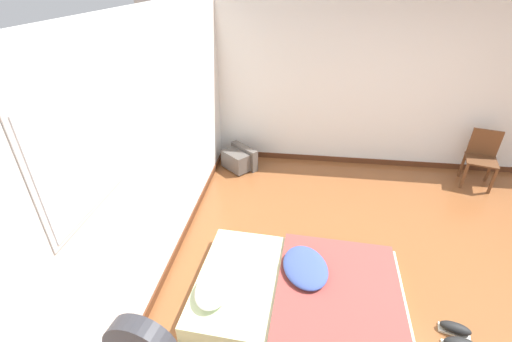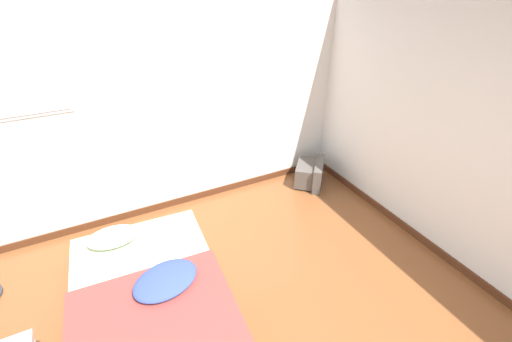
# 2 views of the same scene
# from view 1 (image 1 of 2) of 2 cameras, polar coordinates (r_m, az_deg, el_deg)

# --- Properties ---
(ground_plane) EXTENTS (20.00, 20.00, 0.00)m
(ground_plane) POSITION_cam_1_polar(r_m,az_deg,el_deg) (4.28, 28.82, -15.68)
(ground_plane) COLOR brown
(wall_back) EXTENTS (7.44, 0.08, 2.60)m
(wall_back) POSITION_cam_1_polar(r_m,az_deg,el_deg) (3.43, -16.30, 2.46)
(wall_back) COLOR white
(wall_back) RESTS_ON ground_plane
(wall_right) EXTENTS (0.08, 8.29, 2.60)m
(wall_right) POSITION_cam_1_polar(r_m,az_deg,el_deg) (5.78, 24.28, 12.29)
(wall_right) COLOR white
(wall_right) RESTS_ON ground_plane
(mattress_bed) EXTENTS (1.45, 2.07, 0.33)m
(mattress_bed) POSITION_cam_1_polar(r_m,az_deg,el_deg) (3.57, 7.33, -19.13)
(mattress_bed) COLOR beige
(mattress_bed) RESTS_ON ground_plane
(crt_tv) EXTENTS (0.61, 0.62, 0.36)m
(crt_tv) POSITION_cam_1_polar(r_m,az_deg,el_deg) (5.60, -2.81, 2.04)
(crt_tv) COLOR #56514C
(crt_tv) RESTS_ON ground_plane
(wooden_chair) EXTENTS (0.51, 0.51, 0.83)m
(wooden_chair) POSITION_cam_1_polar(r_m,az_deg,el_deg) (6.09, 33.53, 2.40)
(wooden_chair) COLOR brown
(wooden_chair) RESTS_ON ground_plane
(sneaker_pair) EXTENTS (0.29, 0.29, 0.10)m
(sneaker_pair) POSITION_cam_1_polar(r_m,az_deg,el_deg) (3.78, 30.50, -22.62)
(sneaker_pair) COLOR silver
(sneaker_pair) RESTS_ON ground_plane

